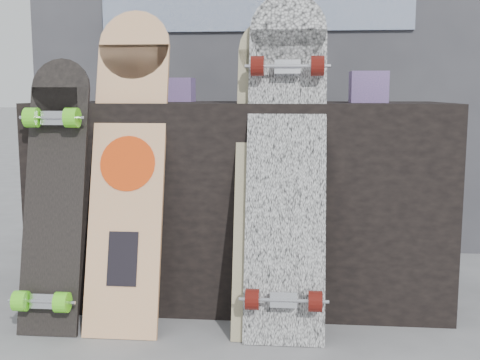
# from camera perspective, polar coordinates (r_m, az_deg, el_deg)

# --- Properties ---
(ground) EXTENTS (60.00, 60.00, 0.00)m
(ground) POSITION_cam_1_polar(r_m,az_deg,el_deg) (2.11, -1.09, -15.20)
(ground) COLOR slate
(ground) RESTS_ON ground
(vendor_table) EXTENTS (1.60, 0.60, 0.80)m
(vendor_table) POSITION_cam_1_polar(r_m,az_deg,el_deg) (2.47, 0.21, -1.95)
(vendor_table) COLOR black
(vendor_table) RESTS_ON ground
(booth) EXTENTS (2.40, 0.22, 2.20)m
(booth) POSITION_cam_1_polar(r_m,az_deg,el_deg) (3.28, 1.61, 12.90)
(booth) COLOR #37363B
(booth) RESTS_ON ground
(merch_box_purple) EXTENTS (0.18, 0.12, 0.10)m
(merch_box_purple) POSITION_cam_1_polar(r_m,az_deg,el_deg) (2.61, -6.42, 8.49)
(merch_box_purple) COLOR navy
(merch_box_purple) RESTS_ON vendor_table
(merch_box_small) EXTENTS (0.14, 0.14, 0.12)m
(merch_box_small) POSITION_cam_1_polar(r_m,az_deg,el_deg) (2.41, 12.07, 8.62)
(merch_box_small) COLOR navy
(merch_box_small) RESTS_ON vendor_table
(merch_box_flat) EXTENTS (0.22, 0.10, 0.06)m
(merch_box_flat) POSITION_cam_1_polar(r_m,az_deg,el_deg) (2.49, 5.28, 8.06)
(merch_box_flat) COLOR #D1B78C
(merch_box_flat) RESTS_ON vendor_table
(longboard_geisha) EXTENTS (0.26, 0.34, 1.14)m
(longboard_geisha) POSITION_cam_1_polar(r_m,az_deg,el_deg) (2.19, -10.52, 1.95)
(longboard_geisha) COLOR tan
(longboard_geisha) RESTS_ON ground
(longboard_celtic) EXTENTS (0.25, 0.34, 1.12)m
(longboard_celtic) POSITION_cam_1_polar(r_m,az_deg,el_deg) (2.12, 2.92, 1.58)
(longboard_celtic) COLOR beige
(longboard_celtic) RESTS_ON ground
(longboard_cascadia) EXTENTS (0.28, 0.40, 1.20)m
(longboard_cascadia) POSITION_cam_1_polar(r_m,az_deg,el_deg) (2.09, 4.41, 2.34)
(longboard_cascadia) COLOR white
(longboard_cascadia) RESTS_ON ground
(skateboard_dark) EXTENTS (0.22, 0.32, 0.96)m
(skateboard_dark) POSITION_cam_1_polar(r_m,az_deg,el_deg) (2.23, -17.26, -0.93)
(skateboard_dark) COLOR black
(skateboard_dark) RESTS_ON ground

